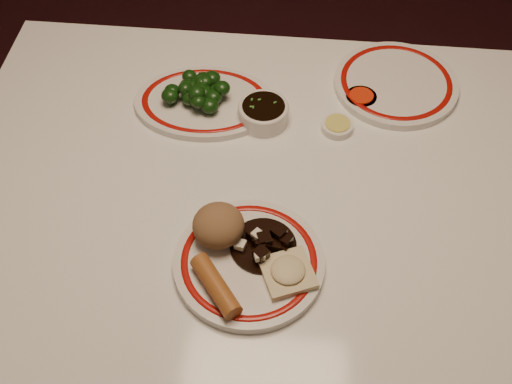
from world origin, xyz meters
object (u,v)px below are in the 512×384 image
object	(u,v)px
spring_roll	(216,286)
broccoli_pile	(200,91)
stirfry_heap	(265,243)
fried_wonton	(288,272)
main_plate	(249,262)
soy_bowl	(263,113)
dining_table	(263,219)
rice_mound	(218,225)
broccoli_plate	(205,102)

from	to	relation	value
spring_roll	broccoli_pile	xyz separation A→B (m)	(-0.09, 0.44, 0.00)
stirfry_heap	fried_wonton	bearing A→B (deg)	-50.05
stirfry_heap	broccoli_pile	bearing A→B (deg)	115.16
main_plate	soy_bowl	world-z (taller)	soy_bowl
soy_bowl	broccoli_pile	bearing A→B (deg)	165.97
dining_table	fried_wonton	bearing A→B (deg)	-73.11
rice_mound	stirfry_heap	bearing A→B (deg)	-10.91
main_plate	broccoli_plate	size ratio (longest dim) A/B	1.13
rice_mound	stirfry_heap	size ratio (longest dim) A/B	0.78
rice_mound	broccoli_plate	size ratio (longest dim) A/B	0.30
stirfry_heap	broccoli_pile	size ratio (longest dim) A/B	0.83
dining_table	broccoli_pile	xyz separation A→B (m)	(-0.15, 0.21, 0.13)
dining_table	fried_wonton	distance (m)	0.23
fried_wonton	soy_bowl	bearing A→B (deg)	101.28
rice_mound	fried_wonton	world-z (taller)	rice_mound
fried_wonton	broccoli_pile	world-z (taller)	broccoli_pile
fried_wonton	broccoli_pile	xyz separation A→B (m)	(-0.21, 0.40, 0.01)
rice_mound	broccoli_pile	bearing A→B (deg)	104.13
main_plate	broccoli_plate	bearing A→B (deg)	109.19
rice_mound	stirfry_heap	world-z (taller)	rice_mound
dining_table	broccoli_plate	distance (m)	0.27
dining_table	broccoli_pile	size ratio (longest dim) A/B	8.72
fried_wonton	stirfry_heap	world-z (taller)	stirfry_heap
broccoli_plate	spring_roll	bearing A→B (deg)	-79.13
spring_roll	fried_wonton	distance (m)	0.12
fried_wonton	stirfry_heap	bearing A→B (deg)	129.95
spring_roll	stirfry_heap	size ratio (longest dim) A/B	1.02
main_plate	broccoli_plate	distance (m)	0.40
main_plate	soy_bowl	distance (m)	0.34
spring_roll	broccoli_plate	bearing A→B (deg)	63.95
spring_roll	fried_wonton	world-z (taller)	spring_roll
dining_table	main_plate	distance (m)	0.19
soy_bowl	spring_roll	bearing A→B (deg)	-95.59
broccoli_plate	dining_table	bearing A→B (deg)	-56.40
stirfry_heap	soy_bowl	distance (m)	0.32
stirfry_heap	broccoli_plate	world-z (taller)	stirfry_heap
fried_wonton	soy_bowl	xyz separation A→B (m)	(-0.07, 0.37, -0.01)
dining_table	rice_mound	bearing A→B (deg)	-118.10
broccoli_pile	rice_mound	bearing A→B (deg)	-75.87
stirfry_heap	soy_bowl	world-z (taller)	stirfry_heap
rice_mound	broccoli_plate	bearing A→B (deg)	102.69
main_plate	spring_roll	xyz separation A→B (m)	(-0.05, -0.06, 0.02)
broccoli_pile	soy_bowl	world-z (taller)	broccoli_pile
spring_roll	broccoli_pile	world-z (taller)	broccoli_pile
dining_table	fried_wonton	world-z (taller)	fried_wonton
spring_roll	fried_wonton	xyz separation A→B (m)	(0.11, 0.04, -0.01)
main_plate	soy_bowl	xyz separation A→B (m)	(-0.01, 0.34, 0.01)
rice_mound	soy_bowl	size ratio (longest dim) A/B	0.89
rice_mound	broccoli_pile	world-z (taller)	rice_mound
dining_table	spring_roll	xyz separation A→B (m)	(-0.06, -0.23, 0.13)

